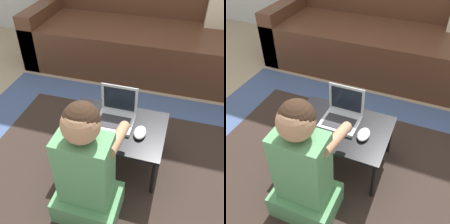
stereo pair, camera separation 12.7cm
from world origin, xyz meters
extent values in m
plane|color=gray|center=(0.00, 0.00, 0.00)|extent=(16.00, 16.00, 0.00)
cube|color=#3D517A|center=(0.07, -0.17, 0.00)|extent=(2.30, 1.97, 0.01)
cube|color=#2D231E|center=(0.07, -0.17, 0.01)|extent=(1.66, 1.42, 0.00)
cube|color=#4C2D1E|center=(-0.01, 1.30, 0.21)|extent=(2.17, 0.86, 0.41)
cube|color=#4C2D1E|center=(-1.02, 1.30, 0.27)|extent=(0.16, 0.86, 0.53)
cube|color=black|center=(0.07, 0.03, 0.29)|extent=(0.59, 0.42, 0.02)
cylinder|color=black|center=(-0.20, -0.16, 0.14)|extent=(0.02, 0.02, 0.28)
cylinder|color=black|center=(0.34, -0.16, 0.14)|extent=(0.02, 0.02, 0.28)
cylinder|color=black|center=(-0.20, 0.21, 0.14)|extent=(0.02, 0.02, 0.28)
cylinder|color=black|center=(0.34, 0.21, 0.14)|extent=(0.02, 0.02, 0.28)
cube|color=#B7BCC6|center=(0.06, 0.06, 0.30)|extent=(0.22, 0.19, 0.02)
cube|color=#28282D|center=(0.06, 0.04, 0.32)|extent=(0.18, 0.12, 0.00)
cube|color=#B7BCC6|center=(0.06, 0.15, 0.41)|extent=(0.22, 0.01, 0.18)
cube|color=black|center=(0.06, 0.15, 0.41)|extent=(0.19, 0.00, 0.15)
ellipsoid|color=silver|center=(0.22, 0.00, 0.31)|extent=(0.07, 0.11, 0.03)
cube|color=#518E5B|center=(0.03, -0.36, 0.08)|extent=(0.33, 0.25, 0.16)
cube|color=#518E5B|center=(0.03, -0.36, 0.36)|extent=(0.25, 0.16, 0.40)
sphere|color=#9E7556|center=(0.03, -0.36, 0.64)|extent=(0.17, 0.17, 0.17)
sphere|color=black|center=(0.03, -0.35, 0.65)|extent=(0.16, 0.16, 0.16)
cylinder|color=#9E7556|center=(-0.08, -0.22, 0.46)|extent=(0.06, 0.30, 0.14)
cylinder|color=#9E7556|center=(0.15, -0.22, 0.46)|extent=(0.06, 0.30, 0.14)
camera|label=1|loc=(0.37, -1.06, 1.34)|focal=42.00mm
camera|label=2|loc=(0.49, -1.02, 1.34)|focal=42.00mm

